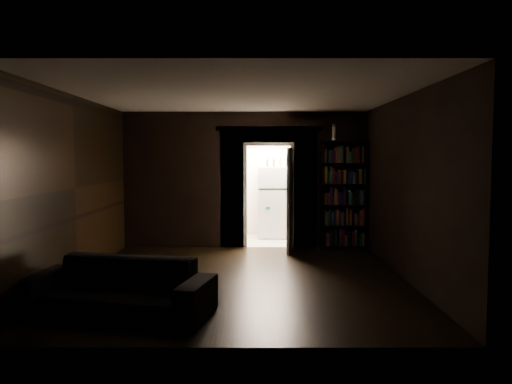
{
  "coord_description": "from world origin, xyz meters",
  "views": [
    {
      "loc": [
        0.25,
        -7.52,
        1.87
      ],
      "look_at": [
        0.24,
        0.9,
        1.28
      ],
      "focal_mm": 35.0,
      "sensor_mm": 36.0,
      "label": 1
    }
  ],
  "objects": [
    {
      "name": "bookshelf",
      "position": [
        2.0,
        2.55,
        1.1
      ],
      "size": [
        0.95,
        0.66,
        2.2
      ],
      "primitive_type": "cube",
      "rotation": [
        0.0,
        0.0,
        -0.42
      ],
      "color": "black",
      "rests_on": "ground"
    },
    {
      "name": "door",
      "position": [
        0.91,
        2.31,
        1.02
      ],
      "size": [
        0.18,
        0.85,
        2.05
      ],
      "primitive_type": "cube",
      "rotation": [
        0.0,
        0.0,
        1.42
      ],
      "color": "silver",
      "rests_on": "ground"
    },
    {
      "name": "ground",
      "position": [
        0.0,
        0.0,
        0.0
      ],
      "size": [
        5.5,
        5.5,
        0.0
      ],
      "primitive_type": "plane",
      "color": "black",
      "rests_on": "ground"
    },
    {
      "name": "sofa",
      "position": [
        -1.4,
        -1.69,
        0.43
      ],
      "size": [
        2.38,
        1.43,
        0.86
      ],
      "primitive_type": "imported",
      "rotation": [
        0.0,
        0.0,
        -0.22
      ],
      "color": "black",
      "rests_on": "ground"
    },
    {
      "name": "figurine",
      "position": [
        1.8,
        2.48,
        2.36
      ],
      "size": [
        0.11,
        0.11,
        0.33
      ],
      "primitive_type": "cube",
      "rotation": [
        0.0,
        0.0,
        0.03
      ],
      "color": "white",
      "rests_on": "bookshelf"
    },
    {
      "name": "kitchen_alcove",
      "position": [
        0.5,
        3.87,
        1.21
      ],
      "size": [
        2.2,
        1.8,
        2.6
      ],
      "color": "#B1AC9B",
      "rests_on": "ground"
    },
    {
      "name": "room_walls",
      "position": [
        -0.01,
        1.07,
        1.68
      ],
      "size": [
        5.02,
        5.61,
        2.84
      ],
      "color": "black",
      "rests_on": "ground"
    },
    {
      "name": "refrigerator",
      "position": [
        0.66,
        4.03,
        0.82
      ],
      "size": [
        0.76,
        0.71,
        1.65
      ],
      "primitive_type": "cube",
      "rotation": [
        0.0,
        0.0,
        -0.04
      ],
      "color": "silver",
      "rests_on": "ground"
    },
    {
      "name": "bottles",
      "position": [
        0.72,
        3.96,
        1.77
      ],
      "size": [
        0.61,
        0.23,
        0.25
      ],
      "primitive_type": "cube",
      "rotation": [
        0.0,
        0.0,
        -0.26
      ],
      "color": "black",
      "rests_on": "refrigerator"
    }
  ]
}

